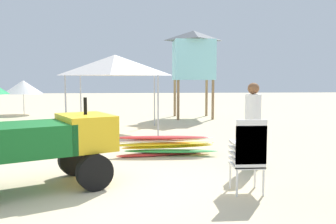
{
  "coord_description": "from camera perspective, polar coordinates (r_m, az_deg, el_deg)",
  "views": [
    {
      "loc": [
        0.75,
        -6.0,
        1.82
      ],
      "look_at": [
        1.38,
        2.15,
        1.07
      ],
      "focal_mm": 38.62,
      "sensor_mm": 36.0,
      "label": 1
    }
  ],
  "objects": [
    {
      "name": "traffic_cone_near",
      "position": [
        11.13,
        12.4,
        -3.04
      ],
      "size": [
        0.33,
        0.33,
        0.47
      ],
      "primitive_type": "cone",
      "color": "orange",
      "rests_on": "ground"
    },
    {
      "name": "lifeguard_tower",
      "position": [
        16.89,
        4.02,
        8.93
      ],
      "size": [
        1.98,
        1.98,
        4.02
      ],
      "color": "olive",
      "rests_on": "ground"
    },
    {
      "name": "beach_umbrella_mid",
      "position": [
        19.86,
        -21.9,
        3.67
      ],
      "size": [
        1.95,
        1.95,
        1.74
      ],
      "color": "beige",
      "rests_on": "ground"
    },
    {
      "name": "stacked_plastic_chairs",
      "position": [
        5.84,
        12.62,
        -5.96
      ],
      "size": [
        0.48,
        0.48,
        1.2
      ],
      "color": "white",
      "rests_on": "ground"
    },
    {
      "name": "lifeguard_near_center",
      "position": [
        7.42,
        13.24,
        -1.18
      ],
      "size": [
        0.32,
        0.32,
        1.75
      ],
      "color": "#194C19",
      "rests_on": "ground"
    },
    {
      "name": "ground",
      "position": [
        6.32,
        -11.27,
        -11.61
      ],
      "size": [
        80.0,
        80.0,
        0.0
      ],
      "primitive_type": "plane",
      "color": "beige"
    },
    {
      "name": "surfboard_pile",
      "position": [
        8.63,
        -0.55,
        -5.29
      ],
      "size": [
        2.54,
        0.75,
        0.48
      ],
      "color": "red",
      "rests_on": "ground"
    },
    {
      "name": "utility_cart",
      "position": [
        6.32,
        -19.81,
        -4.5
      ],
      "size": [
        2.81,
        2.22,
        1.5
      ],
      "color": "#146023",
      "rests_on": "ground"
    },
    {
      "name": "popup_canopy",
      "position": [
        12.56,
        -8.38,
        7.32
      ],
      "size": [
        2.86,
        2.86,
        2.64
      ],
      "color": "#B2B2B7",
      "rests_on": "ground"
    }
  ]
}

